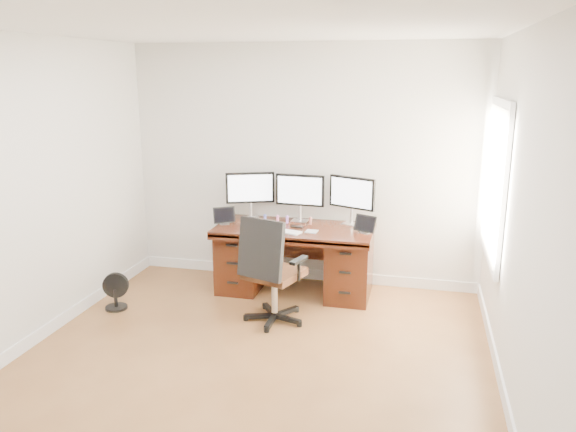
% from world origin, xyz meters
% --- Properties ---
extents(ground, '(4.50, 4.50, 0.00)m').
position_xyz_m(ground, '(0.00, 0.00, 0.00)').
color(ground, brown).
rests_on(ground, ground).
extents(back_wall, '(4.00, 0.10, 2.70)m').
position_xyz_m(back_wall, '(0.00, 2.25, 1.35)').
color(back_wall, silver).
rests_on(back_wall, ground).
extents(right_wall, '(0.10, 4.50, 2.70)m').
position_xyz_m(right_wall, '(2.00, 0.11, 1.35)').
color(right_wall, silver).
rests_on(right_wall, ground).
extents(desk, '(1.70, 0.80, 0.75)m').
position_xyz_m(desk, '(0.00, 1.83, 0.40)').
color(desk, '#3B170B').
rests_on(desk, ground).
extents(office_chair, '(0.72, 0.72, 1.08)m').
position_xyz_m(office_chair, '(-0.04, 1.00, 0.35)').
color(office_chair, black).
rests_on(office_chair, ground).
extents(floor_fan, '(0.27, 0.22, 0.38)m').
position_xyz_m(floor_fan, '(-1.69, 0.92, 0.19)').
color(floor_fan, black).
rests_on(floor_fan, ground).
extents(monitor_left, '(0.52, 0.24, 0.53)m').
position_xyz_m(monitor_left, '(-0.58, 2.07, 1.09)').
color(monitor_left, silver).
rests_on(monitor_left, desk).
extents(monitor_center, '(0.55, 0.15, 0.53)m').
position_xyz_m(monitor_center, '(-0.00, 2.07, 1.09)').
color(monitor_center, silver).
rests_on(monitor_center, desk).
extents(monitor_right, '(0.52, 0.25, 0.53)m').
position_xyz_m(monitor_right, '(0.58, 2.07, 1.09)').
color(monitor_right, silver).
rests_on(monitor_right, desk).
extents(tablet_left, '(0.24, 0.18, 0.19)m').
position_xyz_m(tablet_left, '(-0.79, 1.75, 0.84)').
color(tablet_left, silver).
rests_on(tablet_left, desk).
extents(tablet_right, '(0.25, 0.16, 0.19)m').
position_xyz_m(tablet_right, '(0.76, 1.75, 0.84)').
color(tablet_right, silver).
rests_on(tablet_right, desk).
extents(keyboard, '(0.33, 0.21, 0.01)m').
position_xyz_m(keyboard, '(-0.03, 1.59, 0.76)').
color(keyboard, white).
rests_on(keyboard, desk).
extents(trackpad, '(0.13, 0.13, 0.01)m').
position_xyz_m(trackpad, '(0.22, 1.67, 0.76)').
color(trackpad, '#B8BBBF').
rests_on(trackpad, desk).
extents(drawing_tablet, '(0.24, 0.18, 0.01)m').
position_xyz_m(drawing_tablet, '(-0.32, 1.62, 0.76)').
color(drawing_tablet, black).
rests_on(drawing_tablet, desk).
extents(phone, '(0.14, 0.08, 0.01)m').
position_xyz_m(phone, '(0.03, 1.81, 0.76)').
color(phone, black).
rests_on(phone, desk).
extents(figurine_blue, '(0.04, 0.04, 0.09)m').
position_xyz_m(figurine_blue, '(-0.37, 1.95, 0.80)').
color(figurine_blue, '#6375E3').
rests_on(figurine_blue, desk).
extents(figurine_pink, '(0.04, 0.04, 0.09)m').
position_xyz_m(figurine_pink, '(-0.23, 1.95, 0.80)').
color(figurine_pink, pink).
rests_on(figurine_pink, desk).
extents(figurine_purple, '(0.04, 0.04, 0.09)m').
position_xyz_m(figurine_purple, '(-0.12, 1.95, 0.80)').
color(figurine_purple, '#A266DD').
rests_on(figurine_purple, desk).
extents(figurine_brown, '(0.04, 0.04, 0.09)m').
position_xyz_m(figurine_brown, '(0.15, 1.95, 0.80)').
color(figurine_brown, '#93534B').
rests_on(figurine_brown, desk).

